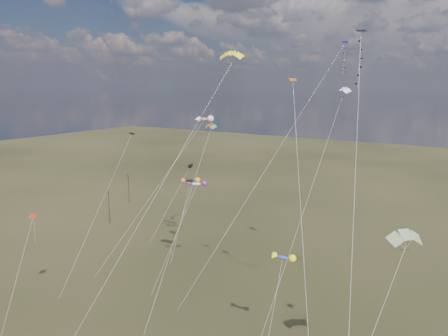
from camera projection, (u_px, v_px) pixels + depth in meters
The scene contains 16 objects.
utility_pole_near at pixel (109, 206), 89.63m from camera, with size 1.40×0.20×8.00m.
utility_pole_far at pixel (129, 188), 105.42m from camera, with size 1.40×0.20×8.00m.
diamond_black_high at pixel (359, 82), 38.06m from camera, with size 6.81×22.35×35.86m.
diamond_navy_tall at pixel (332, 76), 61.95m from camera, with size 14.37×26.59×37.41m.
diamond_black_mid at pixel (110, 182), 61.68m from camera, with size 3.13×13.98×23.25m.
diamond_red_low at pixel (33, 234), 53.25m from camera, with size 3.43×8.26×13.67m.
diamond_orange_center at pixel (299, 182), 41.47m from camera, with size 11.01×18.12×31.35m.
parafoil_yellow at pixel (231, 54), 45.54m from camera, with size 12.92×19.50×34.87m.
parafoil_blue_white at pixel (342, 90), 57.01m from camera, with size 3.71×22.54×30.67m.
parafoil_striped at pixel (406, 235), 34.41m from camera, with size 5.27×13.43×18.68m.
parafoil_tricolor at pixel (210, 126), 59.89m from camera, with size 2.61×18.24×25.27m.
novelty_black_orange at pixel (190, 181), 75.93m from camera, with size 3.98×10.51×13.46m.
novelty_orange_black at pixel (190, 166), 79.80m from camera, with size 5.84×8.80×15.41m.
novelty_white_purple at pixel (196, 184), 61.50m from camera, with size 4.06×9.40×16.13m.
novelty_redwhite_stripe at pixel (203, 120), 65.90m from camera, with size 13.29×15.45×25.76m.
novelty_blue_yellow at pixel (282, 258), 43.95m from camera, with size 3.32×11.09×12.42m.
Camera 1 is at (29.54, -29.34, 30.42)m, focal length 32.00 mm.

